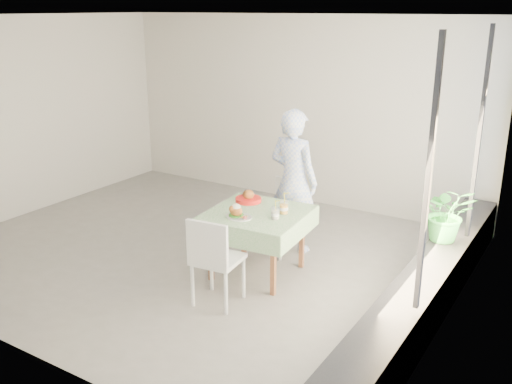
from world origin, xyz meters
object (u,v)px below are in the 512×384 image
Objects in this scene: diner at (293,181)px; chair_far at (280,231)px; chair_near at (217,277)px; juice_cup_orange at (284,208)px; cafe_table at (257,236)px; main_dish at (237,213)px; potted_plant at (447,213)px.

chair_far is at bearing 69.95° from diner.
chair_near is 3.26× the size of juice_cup_orange.
chair_far is (-0.09, 0.66, -0.18)m from cafe_table.
cafe_table is at bearing -82.12° from chair_far.
chair_near is (0.10, -1.45, 0.01)m from chair_far.
chair_far is 3.03× the size of main_dish.
juice_cup_orange is at bearing -153.56° from potted_plant.
chair_far reaches higher than cafe_table.
potted_plant is at bearing -173.27° from diner.
chair_near is (0.01, -0.79, -0.17)m from cafe_table.
chair_near is 1.07m from juice_cup_orange.
chair_near is at bearing -89.05° from cafe_table.
main_dish is 0.48× the size of potted_plant.
potted_plant is (1.83, 0.04, -0.07)m from diner.
diner is 1.11m from main_dish.
chair_near is at bearing -85.87° from chair_far.
chair_far is 1.45× the size of potted_plant.
diner is (-0.01, 0.84, 0.42)m from cafe_table.
diner is 2.86× the size of potted_plant.
chair_near reaches higher than cafe_table.
chair_far is 0.51× the size of diner.
chair_far reaches higher than main_dish.
juice_cup_orange is (0.28, -0.73, -0.07)m from diner.
cafe_table is 0.43m from main_dish.
cafe_table is 0.94m from diner.
juice_cup_orange is (0.36, 0.37, 0.02)m from main_dish.
main_dish is at bearing 101.08° from chair_near.
main_dish is at bearing -89.90° from chair_far.
potted_plant reaches higher than cafe_table.
potted_plant is at bearing 25.82° from cafe_table.
diner is at bearing -178.67° from potted_plant.
potted_plant is (1.91, 0.22, 0.53)m from chair_far.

